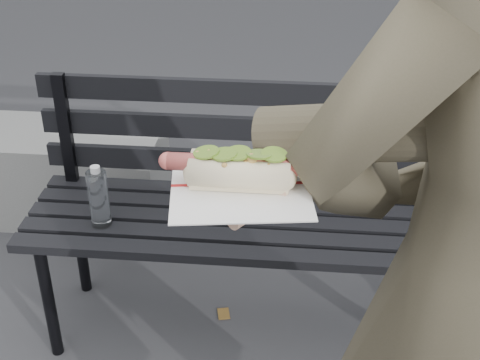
# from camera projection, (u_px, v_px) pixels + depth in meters

# --- Properties ---
(park_bench) EXTENTS (1.50, 0.44, 0.88)m
(park_bench) POSITION_uv_depth(u_px,v_px,m) (254.00, 196.00, 2.19)
(park_bench) COLOR black
(park_bench) RESTS_ON ground
(concrete_block) EXTENTS (1.20, 0.40, 0.40)m
(concrete_block) POSITION_uv_depth(u_px,v_px,m) (30.00, 171.00, 2.99)
(concrete_block) COLOR slate
(concrete_block) RESTS_ON ground
(held_hotdog) EXTENTS (0.63, 0.31, 0.20)m
(held_hotdog) POSITION_uv_depth(u_px,v_px,m) (379.00, 143.00, 0.94)
(held_hotdog) COLOR #47412F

